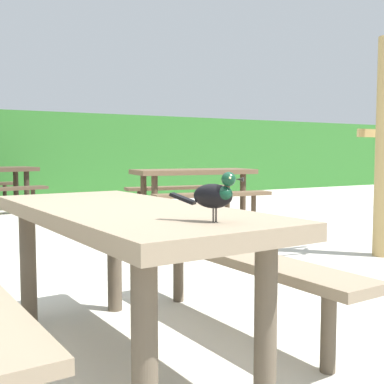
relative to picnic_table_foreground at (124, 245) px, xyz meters
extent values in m
plane|color=beige|center=(-0.06, 0.04, -0.56)|extent=(60.00, 60.00, 0.00)
cube|color=#84725B|center=(0.00, 0.00, 0.15)|extent=(0.86, 1.84, 0.07)
cylinder|color=brown|center=(-0.23, -0.72, -0.22)|extent=(0.09, 0.09, 0.67)
cylinder|color=brown|center=(0.30, -0.69, -0.22)|extent=(0.09, 0.09, 0.67)
cylinder|color=brown|center=(-0.30, 0.69, -0.22)|extent=(0.09, 0.09, 0.67)
cylinder|color=brown|center=(0.23, 0.72, -0.22)|extent=(0.09, 0.09, 0.67)
cube|color=#84725B|center=(0.70, 0.04, -0.14)|extent=(0.37, 1.72, 0.05)
cylinder|color=brown|center=(0.73, -0.60, -0.36)|extent=(0.07, 0.07, 0.39)
cylinder|color=brown|center=(0.66, 0.68, -0.36)|extent=(0.07, 0.07, 0.39)
ellipsoid|color=black|center=(0.08, -0.66, 0.28)|extent=(0.15, 0.16, 0.09)
ellipsoid|color=#0F3823|center=(0.10, -0.69, 0.29)|extent=(0.09, 0.09, 0.06)
sphere|color=#0F3823|center=(0.11, -0.71, 0.34)|extent=(0.05, 0.05, 0.05)
sphere|color=#EAE08C|center=(0.13, -0.70, 0.35)|extent=(0.01, 0.01, 0.01)
sphere|color=#EAE08C|center=(0.10, -0.73, 0.35)|extent=(0.01, 0.01, 0.01)
cone|color=black|center=(0.14, -0.74, 0.34)|extent=(0.03, 0.03, 0.02)
cube|color=black|center=(0.00, -0.56, 0.27)|extent=(0.09, 0.10, 0.04)
cylinder|color=#47423D|center=(0.09, -0.66, 0.21)|extent=(0.01, 0.01, 0.05)
cylinder|color=#47423D|center=(0.07, -0.67, 0.21)|extent=(0.01, 0.01, 0.05)
cylinder|color=#2E241A|center=(0.93, 6.58, -0.22)|extent=(0.09, 0.09, 0.67)
cylinder|color=#2E241A|center=(0.85, 7.11, -0.22)|extent=(0.09, 0.09, 0.67)
cylinder|color=#2E241A|center=(0.93, 6.15, -0.36)|extent=(0.07, 0.07, 0.39)
cylinder|color=#2E241A|center=(0.72, 7.53, -0.36)|extent=(0.07, 0.07, 0.39)
cube|color=brown|center=(2.87, 4.22, 0.15)|extent=(1.89, 1.00, 0.07)
cylinder|color=#423324|center=(3.53, 3.86, -0.22)|extent=(0.09, 0.09, 0.67)
cylinder|color=#423324|center=(3.60, 4.39, -0.22)|extent=(0.09, 0.09, 0.67)
cylinder|color=#423324|center=(2.14, 4.05, -0.22)|extent=(0.09, 0.09, 0.67)
cylinder|color=#423324|center=(2.21, 4.58, -0.22)|extent=(0.09, 0.09, 0.67)
cube|color=brown|center=(2.77, 3.53, -0.14)|extent=(1.73, 0.51, 0.05)
cylinder|color=#423324|center=(3.41, 3.44, -0.36)|extent=(0.07, 0.07, 0.39)
cylinder|color=#423324|center=(2.14, 3.61, -0.36)|extent=(0.07, 0.07, 0.39)
cube|color=brown|center=(2.97, 4.91, -0.14)|extent=(1.73, 0.51, 0.05)
cylinder|color=#423324|center=(3.60, 4.82, -0.36)|extent=(0.07, 0.07, 0.39)
cylinder|color=#423324|center=(2.33, 5.00, -0.36)|extent=(0.07, 0.07, 0.39)
cube|color=tan|center=(3.08, 1.17, 0.63)|extent=(0.29, 0.05, 0.08)
camera|label=1|loc=(-0.89, -2.16, 0.44)|focal=46.11mm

